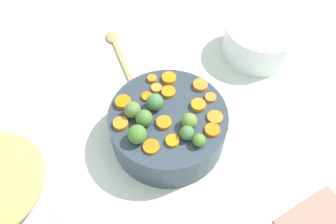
% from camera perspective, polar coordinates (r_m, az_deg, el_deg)
% --- Properties ---
extents(tabletop, '(2.40, 2.40, 0.02)m').
position_cam_1_polar(tabletop, '(0.85, 0.88, -7.02)').
color(tabletop, silver).
rests_on(tabletop, ground).
extents(serving_bowl_carrots, '(0.29, 0.29, 0.10)m').
position_cam_1_polar(serving_bowl_carrots, '(0.82, -0.00, -2.47)').
color(serving_bowl_carrots, '#2F3B48').
rests_on(serving_bowl_carrots, tabletop).
extents(metal_pot, '(0.28, 0.28, 0.12)m').
position_cam_1_polar(metal_pot, '(0.80, -26.81, -13.50)').
color(metal_pot, '#B2B5BF').
rests_on(metal_pot, tabletop).
extents(carrot_slice_0, '(0.03, 0.03, 0.01)m').
position_cam_1_polar(carrot_slice_0, '(0.81, 7.35, 2.51)').
color(carrot_slice_0, orange).
rests_on(carrot_slice_0, serving_bowl_carrots).
extents(carrot_slice_1, '(0.05, 0.05, 0.01)m').
position_cam_1_polar(carrot_slice_1, '(0.84, 0.18, 5.86)').
color(carrot_slice_1, orange).
rests_on(carrot_slice_1, serving_bowl_carrots).
extents(carrot_slice_2, '(0.04, 0.04, 0.01)m').
position_cam_1_polar(carrot_slice_2, '(0.80, -3.68, 2.68)').
color(carrot_slice_2, orange).
rests_on(carrot_slice_2, serving_bowl_carrots).
extents(carrot_slice_3, '(0.04, 0.04, 0.01)m').
position_cam_1_polar(carrot_slice_3, '(0.73, 0.77, -4.99)').
color(carrot_slice_3, orange).
rests_on(carrot_slice_3, serving_bowl_carrots).
extents(carrot_slice_4, '(0.05, 0.05, 0.01)m').
position_cam_1_polar(carrot_slice_4, '(0.77, 8.11, -0.90)').
color(carrot_slice_4, orange).
rests_on(carrot_slice_4, serving_bowl_carrots).
extents(carrot_slice_5, '(0.05, 0.05, 0.01)m').
position_cam_1_polar(carrot_slice_5, '(0.81, 0.07, 3.48)').
color(carrot_slice_5, orange).
rests_on(carrot_slice_5, serving_bowl_carrots).
extents(carrot_slice_6, '(0.04, 0.04, 0.01)m').
position_cam_1_polar(carrot_slice_6, '(0.82, -2.00, 4.17)').
color(carrot_slice_6, orange).
rests_on(carrot_slice_6, serving_bowl_carrots).
extents(carrot_slice_7, '(0.05, 0.05, 0.01)m').
position_cam_1_polar(carrot_slice_7, '(0.83, 5.59, 4.65)').
color(carrot_slice_7, orange).
rests_on(carrot_slice_7, serving_bowl_carrots).
extents(carrot_slice_8, '(0.03, 0.03, 0.01)m').
position_cam_1_polar(carrot_slice_8, '(0.84, -2.76, 5.78)').
color(carrot_slice_8, orange).
rests_on(carrot_slice_8, serving_bowl_carrots).
extents(carrot_slice_9, '(0.04, 0.04, 0.01)m').
position_cam_1_polar(carrot_slice_9, '(0.75, -0.71, -1.84)').
color(carrot_slice_9, orange).
rests_on(carrot_slice_9, serving_bowl_carrots).
extents(carrot_slice_10, '(0.05, 0.05, 0.01)m').
position_cam_1_polar(carrot_slice_10, '(0.79, 5.25, 1.19)').
color(carrot_slice_10, orange).
rests_on(carrot_slice_10, serving_bowl_carrots).
extents(carrot_slice_11, '(0.04, 0.04, 0.01)m').
position_cam_1_polar(carrot_slice_11, '(0.76, -8.17, -2.00)').
color(carrot_slice_11, orange).
rests_on(carrot_slice_11, serving_bowl_carrots).
extents(carrot_slice_12, '(0.05, 0.05, 0.01)m').
position_cam_1_polar(carrot_slice_12, '(0.75, 7.65, -3.08)').
color(carrot_slice_12, orange).
rests_on(carrot_slice_12, serving_bowl_carrots).
extents(carrot_slice_13, '(0.05, 0.05, 0.01)m').
position_cam_1_polar(carrot_slice_13, '(0.79, -7.75, 1.71)').
color(carrot_slice_13, orange).
rests_on(carrot_slice_13, serving_bowl_carrots).
extents(carrot_slice_14, '(0.04, 0.04, 0.01)m').
position_cam_1_polar(carrot_slice_14, '(0.72, -2.91, -5.99)').
color(carrot_slice_14, orange).
rests_on(carrot_slice_14, serving_bowl_carrots).
extents(brussels_sprout_0, '(0.04, 0.04, 0.04)m').
position_cam_1_polar(brussels_sprout_0, '(0.75, -4.16, -1.06)').
color(brussels_sprout_0, '#467334').
rests_on(brussels_sprout_0, serving_bowl_carrots).
extents(brussels_sprout_1, '(0.04, 0.04, 0.04)m').
position_cam_1_polar(brussels_sprout_1, '(0.76, -6.14, 0.36)').
color(brussels_sprout_1, '#567839').
rests_on(brussels_sprout_1, serving_bowl_carrots).
extents(brussels_sprout_2, '(0.04, 0.04, 0.04)m').
position_cam_1_polar(brussels_sprout_2, '(0.77, -2.28, 1.75)').
color(brussels_sprout_2, '#437640').
rests_on(brussels_sprout_2, serving_bowl_carrots).
extents(brussels_sprout_3, '(0.04, 0.04, 0.04)m').
position_cam_1_polar(brussels_sprout_3, '(0.72, -5.34, -3.84)').
color(brussels_sprout_3, '#457930').
rests_on(brussels_sprout_3, serving_bowl_carrots).
extents(brussels_sprout_4, '(0.04, 0.04, 0.04)m').
position_cam_1_polar(brussels_sprout_4, '(0.74, 3.67, -1.54)').
color(brussels_sprout_4, olive).
rests_on(brussels_sprout_4, serving_bowl_carrots).
extents(brussels_sprout_5, '(0.03, 0.03, 0.03)m').
position_cam_1_polar(brussels_sprout_5, '(0.73, 3.30, -3.60)').
color(brussels_sprout_5, '#437540').
rests_on(brussels_sprout_5, serving_bowl_carrots).
extents(brussels_sprout_6, '(0.03, 0.03, 0.03)m').
position_cam_1_polar(brussels_sprout_6, '(0.72, 5.36, -4.85)').
color(brussels_sprout_6, '#4E7F2E').
rests_on(brussels_sprout_6, serving_bowl_carrots).
extents(wooden_spoon, '(0.06, 0.27, 0.01)m').
position_cam_1_polar(wooden_spoon, '(1.07, -8.67, 10.65)').
color(wooden_spoon, tan).
rests_on(wooden_spoon, tabletop).
extents(casserole_dish, '(0.22, 0.22, 0.10)m').
position_cam_1_polar(casserole_dish, '(1.06, 15.57, 11.94)').
color(casserole_dish, white).
rests_on(casserole_dish, tabletop).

